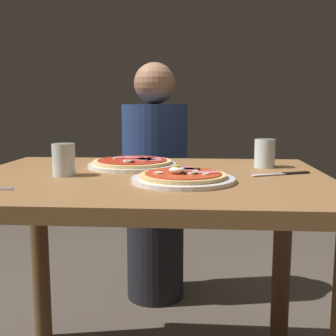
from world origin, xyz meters
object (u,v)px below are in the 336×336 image
object	(u,v)px
water_glass_far	(64,162)
knife	(285,174)
dining_table	(147,216)
pizza_across_left	(133,163)
water_glass_near	(265,155)
pizza_foreground	(183,177)
diner_person	(155,189)

from	to	relation	value
water_glass_far	knife	bearing A→B (deg)	5.92
dining_table	knife	bearing A→B (deg)	5.63
dining_table	pizza_across_left	world-z (taller)	pizza_across_left
dining_table	knife	world-z (taller)	knife
dining_table	water_glass_near	xyz separation A→B (m)	(0.38, 0.19, 0.17)
pizza_foreground	knife	size ratio (longest dim) A/B	1.53
pizza_across_left	diner_person	distance (m)	0.67
water_glass_far	pizza_foreground	bearing A→B (deg)	-11.72
pizza_foreground	diner_person	world-z (taller)	diner_person
pizza_foreground	diner_person	xyz separation A→B (m)	(-0.17, 0.91, -0.22)
pizza_foreground	diner_person	distance (m)	0.95
pizza_foreground	diner_person	bearing A→B (deg)	100.83
diner_person	pizza_across_left	bearing A→B (deg)	89.09
knife	diner_person	world-z (taller)	diner_person
dining_table	knife	size ratio (longest dim) A/B	5.82
dining_table	water_glass_far	world-z (taller)	water_glass_far
pizza_foreground	water_glass_near	size ratio (longest dim) A/B	2.97
pizza_foreground	dining_table	bearing A→B (deg)	138.24
water_glass_near	knife	bearing A→B (deg)	-75.39
pizza_foreground	knife	distance (m)	0.34
pizza_across_left	water_glass_near	world-z (taller)	water_glass_near
pizza_across_left	knife	bearing A→B (deg)	-14.73
knife	water_glass_far	bearing A→B (deg)	-174.08
water_glass_far	diner_person	bearing A→B (deg)	77.47
water_glass_far	dining_table	bearing A→B (deg)	6.40
diner_person	water_glass_near	bearing A→B (deg)	125.52
pizza_across_left	knife	size ratio (longest dim) A/B	1.61
knife	diner_person	distance (m)	0.93
pizza_across_left	water_glass_far	size ratio (longest dim) A/B	3.13
pizza_foreground	knife	world-z (taller)	pizza_foreground
dining_table	water_glass_far	xyz separation A→B (m)	(-0.24, -0.03, 0.17)
knife	dining_table	bearing A→B (deg)	-174.37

